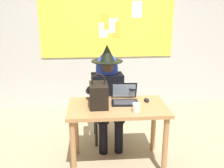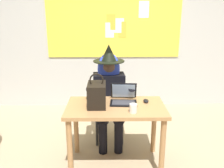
# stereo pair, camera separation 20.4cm
# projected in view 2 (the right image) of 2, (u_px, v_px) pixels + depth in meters

# --- Properties ---
(ground_plane) EXTENTS (24.00, 24.00, 0.00)m
(ground_plane) POSITION_uv_depth(u_px,v_px,m) (119.00, 163.00, 3.02)
(ground_plane) COLOR tan
(wall_back_bulletin) EXTENTS (5.70, 2.18, 2.88)m
(wall_back_bulletin) POSITION_uv_depth(u_px,v_px,m) (114.00, 29.00, 4.50)
(wall_back_bulletin) COLOR #B2B2AD
(wall_back_bulletin) RESTS_ON ground
(desk_main) EXTENTS (1.12, 0.66, 0.75)m
(desk_main) POSITION_uv_depth(u_px,v_px,m) (116.00, 115.00, 2.83)
(desk_main) COLOR #A37547
(desk_main) RESTS_ON ground
(chair_at_desk) EXTENTS (0.43, 0.43, 0.89)m
(chair_at_desk) POSITION_uv_depth(u_px,v_px,m) (109.00, 105.00, 3.52)
(chair_at_desk) COLOR black
(chair_at_desk) RESTS_ON ground
(person_costumed) EXTENTS (0.61, 0.68, 1.35)m
(person_costumed) POSITION_uv_depth(u_px,v_px,m) (109.00, 89.00, 3.33)
(person_costumed) COLOR black
(person_costumed) RESTS_ON ground
(laptop) EXTENTS (0.33, 0.32, 0.22)m
(laptop) POSITION_uv_depth(u_px,v_px,m) (123.00, 98.00, 2.90)
(laptop) COLOR black
(laptop) RESTS_ON desk_main
(computer_mouse) EXTENTS (0.06, 0.11, 0.03)m
(computer_mouse) POSITION_uv_depth(u_px,v_px,m) (146.00, 101.00, 2.91)
(computer_mouse) COLOR black
(computer_mouse) RESTS_ON desk_main
(handbag) EXTENTS (0.20, 0.30, 0.38)m
(handbag) POSITION_uv_depth(u_px,v_px,m) (97.00, 95.00, 2.76)
(handbag) COLOR black
(handbag) RESTS_ON desk_main
(coffee_mug) EXTENTS (0.08, 0.08, 0.09)m
(coffee_mug) POSITION_uv_depth(u_px,v_px,m) (133.00, 108.00, 2.60)
(coffee_mug) COLOR silver
(coffee_mug) RESTS_ON desk_main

